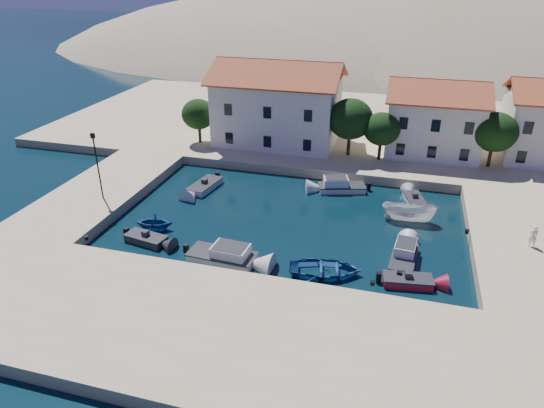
{
  "coord_description": "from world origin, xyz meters",
  "views": [
    {
      "loc": [
        8.74,
        -27.01,
        20.47
      ],
      "look_at": [
        -1.37,
        8.95,
        2.0
      ],
      "focal_mm": 32.0,
      "sensor_mm": 36.0,
      "label": 1
    }
  ],
  "objects_px": {
    "boat_east": "(408,221)",
    "lamppost": "(97,160)",
    "cabin_cruiser_south": "(222,255)",
    "cabin_cruiser_east": "(404,257)",
    "building_mid": "(435,116)",
    "rowboat_south": "(325,274)",
    "building_left": "(278,101)",
    "pedestrian": "(533,236)"
  },
  "relations": [
    {
      "from": "rowboat_south",
      "to": "boat_east",
      "type": "bearing_deg",
      "value": -39.8
    },
    {
      "from": "building_left",
      "to": "cabin_cruiser_east",
      "type": "relative_size",
      "value": 3.21
    },
    {
      "from": "lamppost",
      "to": "cabin_cruiser_south",
      "type": "relative_size",
      "value": 1.15
    },
    {
      "from": "building_left",
      "to": "lamppost",
      "type": "relative_size",
      "value": 2.36
    },
    {
      "from": "cabin_cruiser_east",
      "to": "building_left",
      "type": "bearing_deg",
      "value": 40.88
    },
    {
      "from": "building_mid",
      "to": "rowboat_south",
      "type": "height_order",
      "value": "building_mid"
    },
    {
      "from": "rowboat_south",
      "to": "boat_east",
      "type": "distance_m",
      "value": 11.63
    },
    {
      "from": "lamppost",
      "to": "cabin_cruiser_south",
      "type": "height_order",
      "value": "lamppost"
    },
    {
      "from": "lamppost",
      "to": "cabin_cruiser_south",
      "type": "xyz_separation_m",
      "value": [
        14.0,
        -5.65,
        -4.28
      ]
    },
    {
      "from": "building_left",
      "to": "cabin_cruiser_east",
      "type": "bearing_deg",
      "value": -54.26
    },
    {
      "from": "rowboat_south",
      "to": "boat_east",
      "type": "relative_size",
      "value": 1.11
    },
    {
      "from": "boat_east",
      "to": "lamppost",
      "type": "bearing_deg",
      "value": 99.07
    },
    {
      "from": "cabin_cruiser_south",
      "to": "boat_east",
      "type": "distance_m",
      "value": 17.21
    },
    {
      "from": "cabin_cruiser_south",
      "to": "rowboat_south",
      "type": "bearing_deg",
      "value": 5.81
    },
    {
      "from": "lamppost",
      "to": "cabin_cruiser_east",
      "type": "height_order",
      "value": "lamppost"
    },
    {
      "from": "pedestrian",
      "to": "building_mid",
      "type": "bearing_deg",
      "value": -76.06
    },
    {
      "from": "boat_east",
      "to": "pedestrian",
      "type": "height_order",
      "value": "pedestrian"
    },
    {
      "from": "building_mid",
      "to": "rowboat_south",
      "type": "xyz_separation_m",
      "value": [
        -7.5,
        -26.32,
        -5.22
      ]
    },
    {
      "from": "lamppost",
      "to": "rowboat_south",
      "type": "height_order",
      "value": "lamppost"
    },
    {
      "from": "rowboat_south",
      "to": "building_mid",
      "type": "bearing_deg",
      "value": -26.76
    },
    {
      "from": "cabin_cruiser_south",
      "to": "rowboat_south",
      "type": "relative_size",
      "value": 1.02
    },
    {
      "from": "lamppost",
      "to": "pedestrian",
      "type": "height_order",
      "value": "lamppost"
    },
    {
      "from": "building_mid",
      "to": "cabin_cruiser_east",
      "type": "height_order",
      "value": "building_mid"
    },
    {
      "from": "building_mid",
      "to": "building_left",
      "type": "bearing_deg",
      "value": -176.82
    },
    {
      "from": "lamppost",
      "to": "cabin_cruiser_east",
      "type": "relative_size",
      "value": 1.36
    },
    {
      "from": "rowboat_south",
      "to": "pedestrian",
      "type": "bearing_deg",
      "value": -76.93
    },
    {
      "from": "building_mid",
      "to": "lamppost",
      "type": "distance_m",
      "value": 36.21
    },
    {
      "from": "building_mid",
      "to": "pedestrian",
      "type": "height_order",
      "value": "building_mid"
    },
    {
      "from": "boat_east",
      "to": "pedestrian",
      "type": "relative_size",
      "value": 2.73
    },
    {
      "from": "building_mid",
      "to": "boat_east",
      "type": "bearing_deg",
      "value": -96.62
    },
    {
      "from": "pedestrian",
      "to": "boat_east",
      "type": "bearing_deg",
      "value": -27.84
    },
    {
      "from": "rowboat_south",
      "to": "pedestrian",
      "type": "xyz_separation_m",
      "value": [
        14.8,
        6.56,
        1.87
      ]
    },
    {
      "from": "pedestrian",
      "to": "rowboat_south",
      "type": "bearing_deg",
      "value": 17.58
    },
    {
      "from": "building_left",
      "to": "building_mid",
      "type": "xyz_separation_m",
      "value": [
        18.0,
        1.0,
        -0.71
      ]
    },
    {
      "from": "rowboat_south",
      "to": "cabin_cruiser_east",
      "type": "xyz_separation_m",
      "value": [
        5.46,
        3.15,
        0.48
      ]
    },
    {
      "from": "building_left",
      "to": "boat_east",
      "type": "bearing_deg",
      "value": -43.19
    },
    {
      "from": "building_mid",
      "to": "cabin_cruiser_south",
      "type": "relative_size",
      "value": 1.94
    },
    {
      "from": "cabin_cruiser_south",
      "to": "cabin_cruiser_east",
      "type": "relative_size",
      "value": 1.18
    },
    {
      "from": "cabin_cruiser_south",
      "to": "boat_east",
      "type": "xyz_separation_m",
      "value": [
        13.63,
        10.51,
        -0.48
      ]
    },
    {
      "from": "building_left",
      "to": "cabin_cruiser_south",
      "type": "height_order",
      "value": "building_left"
    },
    {
      "from": "building_mid",
      "to": "boat_east",
      "type": "relative_size",
      "value": 2.21
    },
    {
      "from": "building_mid",
      "to": "rowboat_south",
      "type": "relative_size",
      "value": 1.99
    }
  ]
}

